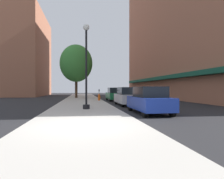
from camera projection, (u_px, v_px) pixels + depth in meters
ground_plane at (113, 100)px, 26.14m from camera, size 90.00×90.00×0.00m
sidewalk_slab at (83, 100)px, 26.52m from camera, size 4.80×50.00×0.12m
building_right_brick at (177, 11)px, 31.69m from camera, size 6.80×40.00×27.93m
building_far_background at (30, 55)px, 42.61m from camera, size 6.80×18.00×17.34m
lamppost at (86, 65)px, 13.78m from camera, size 0.48×0.48×5.90m
fire_hydrant at (99, 97)px, 23.68m from camera, size 0.33×0.26×0.79m
parking_meter_near at (99, 93)px, 24.94m from camera, size 0.14×0.09×1.31m
tree_near at (76, 63)px, 30.63m from camera, size 5.00×5.00×8.20m
car_blue at (149, 100)px, 12.26m from camera, size 1.80×4.30×1.66m
car_silver at (128, 97)px, 18.01m from camera, size 1.80×4.30×1.66m
car_green at (115, 94)px, 24.98m from camera, size 1.80×4.30×1.66m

